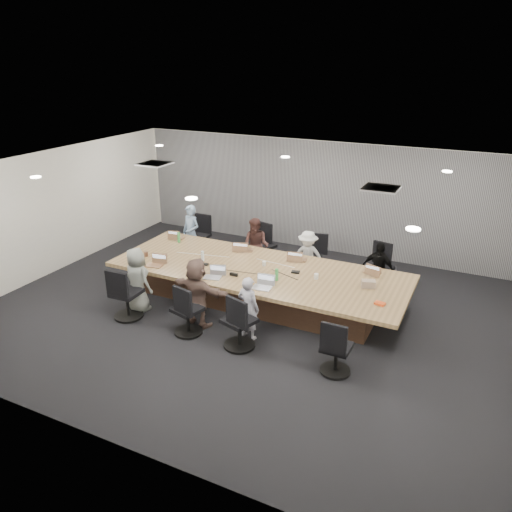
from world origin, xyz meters
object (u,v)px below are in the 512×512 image
at_px(chair_2, 312,261).
at_px(laptop_5, 212,278).
at_px(stapler, 234,274).
at_px(person_1, 256,246).
at_px(bottle_green_right, 277,275).
at_px(chair_0, 199,239).
at_px(laptop_1, 245,250).
at_px(canvas_bag, 368,284).
at_px(person_2, 307,257).
at_px(bottle_clear, 203,256).
at_px(laptop_2, 299,259).
at_px(person_6, 248,308).
at_px(chair_6, 239,325).
at_px(chair_5, 188,313).
at_px(snack_packet, 380,303).
at_px(person_4, 137,280).
at_px(bottle_green_left, 179,237).
at_px(laptop_0, 178,238).
at_px(chair_4, 127,297).
at_px(person_5, 197,292).
at_px(laptop_3, 372,272).
at_px(laptop_4, 154,265).
at_px(person_0, 191,233).
at_px(conference_table, 258,284).
at_px(chair_3, 381,272).
at_px(laptop_6, 262,288).
at_px(chair_7, 336,351).
at_px(person_3, 378,269).
at_px(mug_brown, 146,254).
at_px(chair_1, 262,250).

relative_size(chair_2, laptop_5, 2.35).
relative_size(chair_2, stapler, 4.52).
xyz_separation_m(person_1, laptop_5, (0.10, -2.15, 0.10)).
distance_m(person_1, bottle_green_right, 2.13).
xyz_separation_m(chair_0, laptop_1, (1.77, -0.90, 0.33)).
relative_size(chair_2, canvas_bag, 3.04).
bearing_deg(person_2, bottle_clear, -148.11).
height_order(laptop_2, person_6, person_6).
bearing_deg(person_1, chair_6, -71.04).
relative_size(laptop_1, bottle_green_right, 1.51).
distance_m(chair_5, snack_packet, 3.41).
distance_m(person_4, laptop_5, 1.49).
bearing_deg(bottle_green_left, person_4, -80.62).
bearing_deg(laptop_0, chair_5, 116.80).
bearing_deg(chair_4, bottle_clear, 61.65).
relative_size(laptop_0, person_5, 0.21).
xyz_separation_m(person_2, laptop_3, (1.56, -0.55, 0.15)).
bearing_deg(laptop_0, laptop_4, 97.07).
bearing_deg(person_6, chair_6, 98.48).
xyz_separation_m(person_0, laptop_2, (3.03, -0.55, 0.05)).
relative_size(conference_table, laptop_3, 18.72).
relative_size(chair_3, chair_6, 0.93).
bearing_deg(laptop_5, person_4, -172.96).
bearing_deg(laptop_6, laptop_2, 81.06).
relative_size(chair_4, chair_7, 1.13).
bearing_deg(bottle_green_right, person_6, -96.10).
height_order(laptop_0, laptop_3, same).
height_order(chair_0, laptop_5, chair_0).
xyz_separation_m(chair_2, laptop_4, (-2.54, -2.50, 0.37)).
bearing_deg(person_3, laptop_4, -140.62).
height_order(chair_3, bottle_green_left, bottle_green_left).
distance_m(person_2, bottle_green_right, 1.72).
xyz_separation_m(chair_7, laptop_0, (-4.66, 2.50, 0.36)).
bearing_deg(stapler, laptop_5, -139.80).
relative_size(person_0, laptop_3, 4.34).
distance_m(laptop_2, person_4, 3.33).
bearing_deg(mug_brown, chair_4, -69.64).
relative_size(person_1, snack_packet, 7.41).
bearing_deg(person_1, chair_5, -89.89).
height_order(person_3, bottle_clear, person_3).
relative_size(chair_3, chair_4, 0.91).
height_order(bottle_green_left, canvas_bag, bottle_green_left).
xyz_separation_m(bottle_clear, snack_packet, (3.79, -0.35, -0.09)).
bearing_deg(person_2, chair_1, 156.47).
relative_size(laptop_5, laptop_6, 0.93).
distance_m(person_6, laptop_6, 0.57).
distance_m(chair_5, stapler, 1.27).
bearing_deg(bottle_green_right, chair_4, -152.06).
xyz_separation_m(person_5, laptop_6, (1.05, 0.55, 0.08)).
bearing_deg(mug_brown, bottle_green_left, 81.90).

